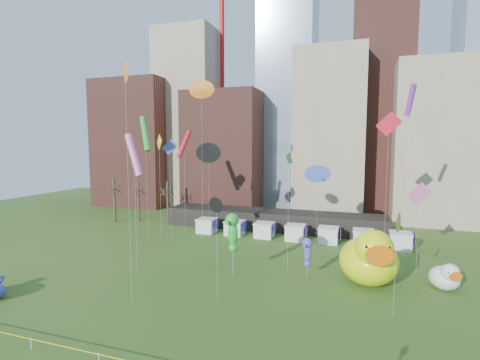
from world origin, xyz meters
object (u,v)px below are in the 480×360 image
(small_duck, at_px, (446,277))
(big_duck, at_px, (370,258))
(seahorse_green, at_px, (233,229))
(seahorse_purple, at_px, (307,250))

(small_duck, bearing_deg, big_duck, 173.48)
(seahorse_green, bearing_deg, big_duck, 21.95)
(small_duck, distance_m, seahorse_purple, 14.06)
(small_duck, height_order, seahorse_green, seahorse_green)
(small_duck, distance_m, seahorse_green, 22.51)
(big_duck, distance_m, seahorse_purple, 6.50)
(seahorse_purple, bearing_deg, seahorse_green, -149.76)
(big_duck, height_order, small_duck, big_duck)
(big_duck, xyz_separation_m, seahorse_green, (-14.45, -2.39, 2.53))
(small_duck, xyz_separation_m, seahorse_purple, (-13.90, -1.16, 1.79))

